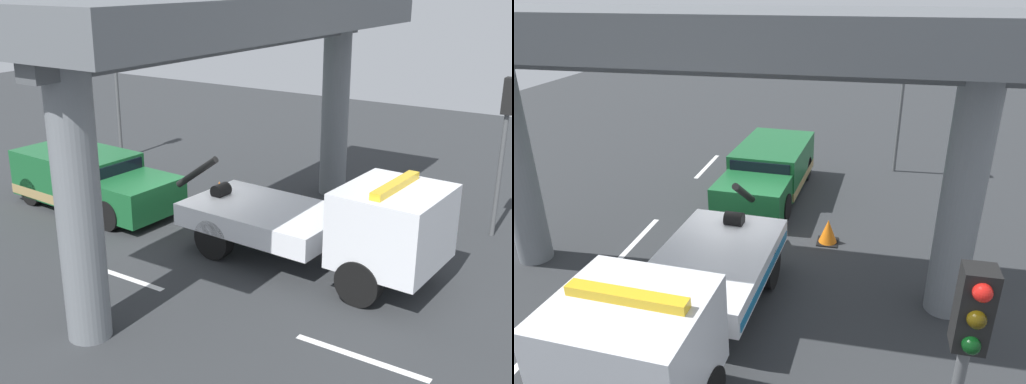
% 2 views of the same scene
% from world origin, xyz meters
% --- Properties ---
extents(ground_plane, '(60.00, 40.00, 0.10)m').
position_xyz_m(ground_plane, '(0.00, 0.00, -0.05)').
color(ground_plane, '#2D3033').
extents(lane_stripe_mid, '(2.60, 0.16, 0.01)m').
position_xyz_m(lane_stripe_mid, '(0.00, -2.91, 0.00)').
color(lane_stripe_mid, silver).
rests_on(lane_stripe_mid, ground).
extents(lane_stripe_east, '(2.60, 0.16, 0.01)m').
position_xyz_m(lane_stripe_east, '(6.00, -2.91, 0.00)').
color(lane_stripe_east, silver).
rests_on(lane_stripe_east, ground).
extents(tow_truck_white, '(7.31, 2.70, 2.46)m').
position_xyz_m(tow_truck_white, '(3.97, -0.04, 1.20)').
color(tow_truck_white, white).
rests_on(tow_truck_white, ground).
extents(towed_van_green, '(5.30, 2.45, 1.58)m').
position_xyz_m(towed_van_green, '(-4.02, 0.00, 0.78)').
color(towed_van_green, '#195B2D').
rests_on(towed_van_green, ground).
extents(overpass_structure, '(3.60, 12.11, 6.11)m').
position_xyz_m(overpass_structure, '(1.37, 0.00, 5.19)').
color(overpass_structure, slate).
rests_on(overpass_structure, ground).
extents(traffic_light_near, '(0.39, 0.32, 4.46)m').
position_xyz_m(traffic_light_near, '(-6.98, 4.23, 3.25)').
color(traffic_light_near, '#515456').
rests_on(traffic_light_near, ground).
extents(traffic_light_far, '(0.39, 0.32, 4.15)m').
position_xyz_m(traffic_light_far, '(6.52, 4.23, 3.03)').
color(traffic_light_far, '#515456').
rests_on(traffic_light_far, ground).
extents(traffic_cone_orange, '(0.58, 0.58, 0.68)m').
position_xyz_m(traffic_cone_orange, '(-1.00, 2.29, 0.33)').
color(traffic_cone_orange, orange).
rests_on(traffic_cone_orange, ground).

